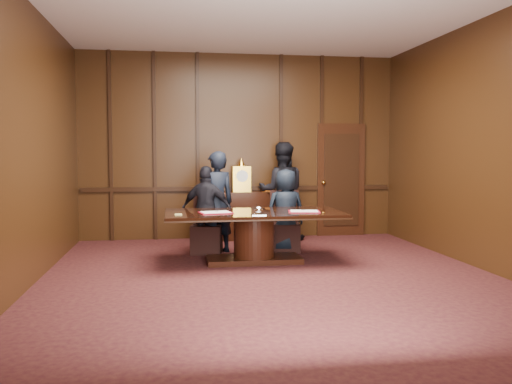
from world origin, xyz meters
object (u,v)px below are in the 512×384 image
at_px(sideboard, 242,214).
at_px(conference_table, 254,228).
at_px(signatory_right, 286,210).
at_px(witness_right, 282,191).
at_px(witness_left, 216,202).
at_px(signatory_left, 207,210).

relative_size(sideboard, conference_table, 0.61).
height_order(signatory_right, witness_right, witness_right).
relative_size(conference_table, witness_left, 1.58).
xyz_separation_m(signatory_right, witness_right, (0.18, 1.20, 0.23)).
relative_size(signatory_right, witness_right, 0.75).
bearing_deg(signatory_left, witness_left, -133.94).
bearing_deg(signatory_right, witness_left, -12.21).
relative_size(sideboard, signatory_right, 1.17).
bearing_deg(witness_left, conference_table, 102.48).
xyz_separation_m(conference_table, signatory_left, (-0.65, 0.80, 0.20)).
height_order(sideboard, signatory_right, sideboard).
height_order(sideboard, witness_right, witness_right).
relative_size(signatory_right, witness_left, 0.83).
bearing_deg(sideboard, signatory_right, -67.59).
distance_m(conference_table, witness_left, 1.06).
bearing_deg(sideboard, conference_table, -92.37).
bearing_deg(witness_left, witness_right, -156.06).
height_order(signatory_left, witness_right, witness_right).
xyz_separation_m(conference_table, witness_left, (-0.49, 0.88, 0.32)).
height_order(conference_table, signatory_left, signatory_left).
distance_m(sideboard, signatory_left, 1.56).
bearing_deg(signatory_left, conference_table, 147.99).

